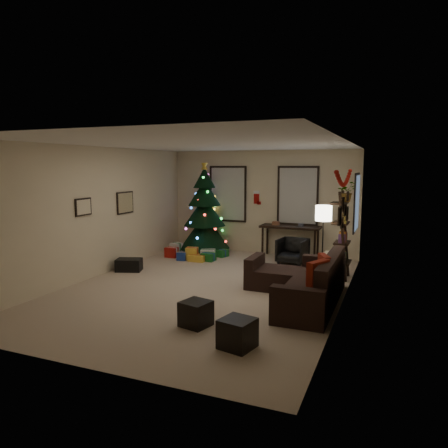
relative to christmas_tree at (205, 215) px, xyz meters
The scene contains 29 objects.
floor 3.43m from the christmas_tree, 64.45° to the right, with size 7.00×7.00×0.00m, color #BAA48D.
ceiling 3.68m from the christmas_tree, 64.45° to the right, with size 7.00×7.00×0.00m, color white.
wall_back 1.55m from the christmas_tree, 21.28° to the left, with size 5.00×5.00×0.00m, color beige.
wall_front 6.61m from the christmas_tree, 77.67° to the right, with size 5.00×5.00×0.00m, color beige.
wall_left 3.16m from the christmas_tree, 110.27° to the right, with size 7.00×7.00×0.00m, color beige.
wall_right 4.91m from the christmas_tree, 37.04° to the right, with size 7.00×7.00×0.00m, color beige.
window_back_left 0.87m from the christmas_tree, 48.44° to the left, with size 1.05×0.06×1.50m.
window_back_right 2.47m from the christmas_tree, 12.41° to the left, with size 1.05×0.06×1.50m.
window_right_wall 3.93m from the christmas_tree, ahead, with size 0.06×0.90×1.30m.
christmas_tree is the anchor object (origin of this frame).
presents 1.17m from the christmas_tree, 85.52° to the right, with size 1.50×1.01×0.30m.
sofa 4.50m from the christmas_tree, 42.38° to the right, with size 1.72×2.51×0.83m.
pillow_red_a 5.20m from the christmas_tree, 45.72° to the right, with size 0.12×0.45×0.45m, color maroon.
pillow_red_b 4.81m from the christmas_tree, 40.97° to the right, with size 0.11×0.41×0.41m, color maroon.
pillow_cream 4.64m from the christmas_tree, 38.39° to the right, with size 0.11×0.40×0.40m, color beige.
ottoman_near 5.29m from the christmas_tree, 66.70° to the right, with size 0.38×0.38×0.36m, color black.
ottoman_far 6.07m from the christmas_tree, 61.32° to the right, with size 0.40×0.40×0.38m, color black.
desk 2.28m from the christmas_tree, ahead, with size 1.50×0.53×0.81m.
desk_chair 2.59m from the christmas_tree, ahead, with size 0.60×0.56×0.61m, color black.
bookshelf 3.95m from the christmas_tree, 19.77° to the right, with size 0.30×0.53×1.81m.
potted_plant 3.94m from the christmas_tree, 15.70° to the right, with size 0.49×0.42×0.54m, color #4C4C4C.
floor_lamp 3.77m from the christmas_tree, 26.63° to the right, with size 0.32×0.32×1.53m.
art_map 2.33m from the christmas_tree, 117.90° to the right, with size 0.04×0.60×0.50m.
art_abstract 3.61m from the christmas_tree, 107.37° to the right, with size 0.04×0.45×0.35m.
gallery 4.96m from the christmas_tree, 37.86° to the right, with size 0.03×1.25×0.54m.
garland 4.96m from the christmas_tree, 37.06° to the right, with size 0.08×1.90×0.30m, color #A5140C, non-canonical shape.
stocking_left 1.46m from the christmas_tree, 23.36° to the left, with size 0.20×0.05×0.36m.
stocking_right 1.78m from the christmas_tree, 22.23° to the left, with size 0.20×0.05×0.36m.
storage_bin 2.70m from the christmas_tree, 106.35° to the right, with size 0.54×0.36×0.27m, color black.
Camera 1 is at (3.25, -7.14, 2.30)m, focal length 33.92 mm.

